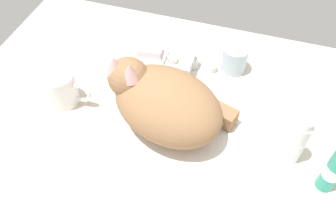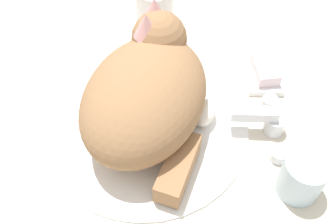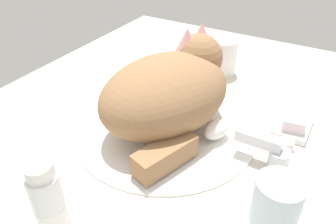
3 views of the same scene
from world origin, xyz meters
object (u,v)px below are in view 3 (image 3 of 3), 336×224
(rinse_cup, at_px, (277,202))
(soap_bar, at_px, (294,119))
(faucet, at_px, (272,154))
(cat, at_px, (170,90))
(toothpaste_bottle, at_px, (53,209))
(coffee_mug, at_px, (222,57))

(rinse_cup, relative_size, soap_bar, 1.11)
(faucet, distance_m, soap_bar, 0.12)
(rinse_cup, bearing_deg, faucet, -163.02)
(faucet, xyz_separation_m, cat, (-0.01, -0.20, 0.06))
(cat, distance_m, toothpaste_bottle, 0.29)
(rinse_cup, height_order, toothpaste_bottle, toothpaste_bottle)
(coffee_mug, xyz_separation_m, rinse_cup, (0.38, 0.24, -0.01))
(coffee_mug, distance_m, toothpaste_bottle, 0.55)
(rinse_cup, xyz_separation_m, toothpaste_bottle, (0.17, -0.23, 0.03))
(faucet, distance_m, cat, 0.21)
(faucet, distance_m, coffee_mug, 0.34)
(cat, xyz_separation_m, coffee_mug, (-0.26, -0.00, -0.04))
(cat, bearing_deg, coffee_mug, -179.92)
(rinse_cup, height_order, soap_bar, rinse_cup)
(faucet, xyz_separation_m, soap_bar, (-0.12, 0.01, 0.00))
(toothpaste_bottle, bearing_deg, coffee_mug, -179.96)
(coffee_mug, height_order, rinse_cup, coffee_mug)
(soap_bar, bearing_deg, coffee_mug, -125.40)
(coffee_mug, bearing_deg, rinse_cup, 31.75)
(cat, height_order, rinse_cup, cat)
(toothpaste_bottle, bearing_deg, soap_bar, 152.42)
(soap_bar, relative_size, toothpaste_bottle, 0.49)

